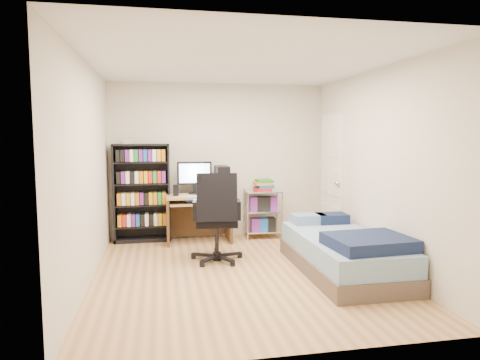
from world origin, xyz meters
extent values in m
cube|color=tan|center=(0.00, 0.00, -0.02)|extent=(3.50, 4.00, 0.04)
cube|color=silver|center=(0.00, 0.00, 2.52)|extent=(3.50, 4.00, 0.04)
cube|color=beige|center=(0.00, 2.02, 1.25)|extent=(3.50, 0.04, 2.50)
cube|color=beige|center=(0.00, -2.02, 1.25)|extent=(3.50, 0.04, 2.50)
cube|color=beige|center=(-1.77, 0.00, 1.25)|extent=(0.04, 4.00, 2.50)
cube|color=beige|center=(1.77, 0.00, 1.25)|extent=(0.04, 4.00, 2.50)
cube|color=black|center=(-1.23, 1.84, 0.77)|extent=(0.86, 0.29, 1.54)
cube|color=black|center=(-1.23, 1.84, 0.24)|extent=(0.81, 0.27, 0.02)
cube|color=red|center=(-1.23, 1.83, 0.35)|extent=(0.75, 0.23, 0.18)
cube|color=black|center=(-1.23, 1.84, 0.58)|extent=(0.81, 0.27, 0.02)
cube|color=blue|center=(-1.23, 1.83, 0.69)|extent=(0.75, 0.23, 0.18)
cube|color=black|center=(-1.23, 1.84, 0.91)|extent=(0.81, 0.27, 0.02)
cube|color=gold|center=(-1.23, 1.83, 1.02)|extent=(0.75, 0.23, 0.18)
cube|color=black|center=(-1.23, 1.84, 1.25)|extent=(0.81, 0.27, 0.02)
cube|color=#1E8C30|center=(-1.23, 1.83, 1.36)|extent=(0.75, 0.23, 0.18)
cube|color=silver|center=(-1.43, 1.84, 1.57)|extent=(0.13, 0.12, 0.06)
cube|color=tan|center=(-0.37, 1.63, 0.73)|extent=(1.00, 0.55, 0.04)
cube|color=#34261C|center=(-0.85, 1.63, 0.35)|extent=(0.04, 0.55, 0.71)
cube|color=#34261C|center=(0.11, 1.63, 0.35)|extent=(0.04, 0.55, 0.71)
cube|color=#34261C|center=(-0.37, 1.88, 0.37)|extent=(0.96, 0.03, 0.65)
cube|color=tan|center=(-0.37, 1.55, 0.63)|extent=(0.90, 0.45, 0.02)
cube|color=black|center=(-0.37, 1.53, 0.65)|extent=(0.44, 0.15, 0.02)
cube|color=black|center=(-0.42, 1.74, 1.08)|extent=(0.54, 0.05, 0.36)
cube|color=silver|center=(-0.42, 1.71, 1.08)|extent=(0.48, 0.01, 0.30)
cube|color=black|center=(0.01, 1.68, 0.97)|extent=(0.20, 0.42, 0.44)
cube|color=black|center=(-0.72, 1.58, 0.83)|extent=(0.08, 0.08, 0.17)
cube|color=black|center=(-0.20, 1.53, 0.83)|extent=(0.08, 0.08, 0.17)
cylinder|color=black|center=(-0.22, 0.58, 0.30)|extent=(0.06, 0.06, 0.42)
cube|color=black|center=(-0.22, 0.58, 0.53)|extent=(0.59, 0.59, 0.09)
cube|color=black|center=(-0.25, 0.34, 0.89)|extent=(0.53, 0.22, 0.62)
cube|color=black|center=(-0.51, 0.61, 0.69)|extent=(0.08, 0.34, 0.24)
cube|color=black|center=(0.07, 0.55, 0.69)|extent=(0.08, 0.34, 0.24)
cylinder|color=silver|center=(0.40, 1.56, 0.39)|extent=(0.03, 0.03, 0.77)
cylinder|color=silver|center=(0.97, 1.53, 0.39)|extent=(0.03, 0.03, 0.77)
cylinder|color=silver|center=(0.43, 1.96, 0.39)|extent=(0.03, 0.03, 0.77)
cylinder|color=silver|center=(0.99, 1.92, 0.39)|extent=(0.03, 0.03, 0.77)
cube|color=silver|center=(0.70, 1.74, 0.11)|extent=(0.59, 0.43, 0.02)
cube|color=silver|center=(0.70, 1.74, 0.44)|extent=(0.59, 0.43, 0.02)
cube|color=silver|center=(0.70, 1.74, 0.76)|extent=(0.59, 0.43, 0.02)
cube|color=maroon|center=(0.70, 1.74, 0.86)|extent=(0.26, 0.32, 0.18)
cube|color=brown|center=(1.23, -0.19, 0.10)|extent=(1.01, 2.01, 0.20)
cube|color=#83A3C4|center=(1.23, -0.19, 0.32)|extent=(0.97, 1.97, 0.24)
cube|color=#141F40|center=(1.28, -0.74, 0.50)|extent=(0.90, 0.76, 0.14)
cube|color=#8BAAC5|center=(1.08, 0.62, 0.51)|extent=(0.45, 0.30, 0.13)
cube|color=#141F40|center=(1.41, 0.60, 0.51)|extent=(0.42, 0.30, 0.13)
cube|color=#452716|center=(1.23, -0.24, 0.45)|extent=(0.28, 0.22, 0.02)
cube|color=silver|center=(1.73, 1.35, 1.00)|extent=(0.05, 0.80, 2.00)
sphere|color=silver|center=(1.67, 1.03, 0.95)|extent=(0.08, 0.08, 0.08)
camera|label=1|loc=(-0.96, -4.97, 1.67)|focal=32.00mm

